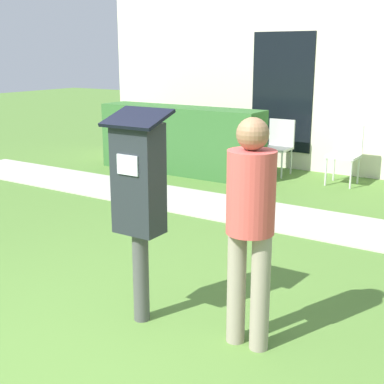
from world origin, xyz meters
The scene contains 8 objects.
ground_plane centered at (0.00, 0.00, 0.00)m, with size 40.00×40.00×0.00m, color #517A33.
sidewalk centered at (0.00, 3.63, 0.01)m, with size 12.00×1.10×0.02m.
building_facade centered at (0.00, 6.49, 1.60)m, with size 10.00×0.26×3.20m.
parking_meter centered at (-0.01, 0.68, 1.02)m, with size 0.44×0.31×1.59m.
person_standing centered at (0.82, 0.79, 0.93)m, with size 0.32×0.32×1.58m.
outdoor_chair_left centered at (-1.21, 5.87, 0.53)m, with size 0.44×0.44×0.90m.
outdoor_chair_middle centered at (-0.08, 5.80, 0.53)m, with size 0.44×0.44×0.90m.
hedge_row centered at (-2.64, 5.09, 0.55)m, with size 2.91×0.60×1.10m.
Camera 1 is at (2.31, -2.22, 1.97)m, focal length 50.00 mm.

